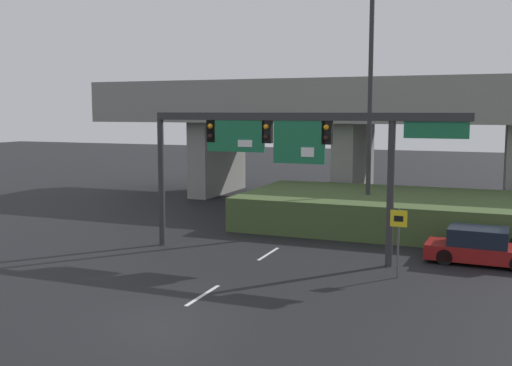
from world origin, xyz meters
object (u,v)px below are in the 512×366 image
at_px(parked_sedan_near_right, 481,247).
at_px(speed_limit_sign, 398,233).
at_px(highway_light_pole_near, 371,54).
at_px(signal_gantry, 286,142).

bearing_deg(parked_sedan_near_right, speed_limit_sign, -126.91).
relative_size(speed_limit_sign, highway_light_pole_near, 0.15).
distance_m(signal_gantry, highway_light_pole_near, 9.02).
xyz_separation_m(highway_light_pole_near, parked_sedan_near_right, (5.73, -5.97, -8.29)).
bearing_deg(speed_limit_sign, signal_gantry, 162.11).
relative_size(signal_gantry, highway_light_pole_near, 0.78).
distance_m(signal_gantry, parked_sedan_near_right, 8.89).
bearing_deg(speed_limit_sign, parked_sedan_near_right, 50.49).
bearing_deg(parked_sedan_near_right, signal_gantry, -164.17).
xyz_separation_m(speed_limit_sign, parked_sedan_near_right, (2.78, 3.37, -1.00)).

